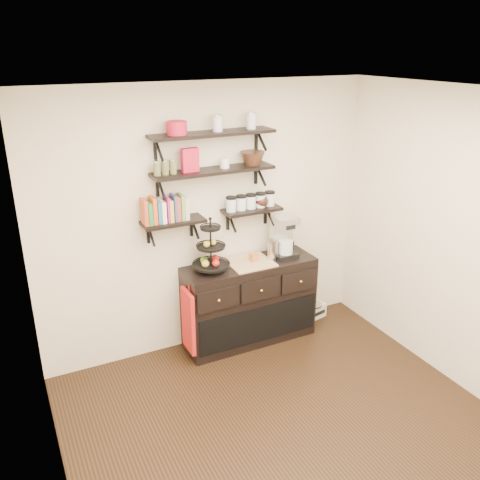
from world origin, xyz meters
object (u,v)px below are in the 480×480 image
(coffee_maker, at_px, (283,237))
(radio, at_px, (313,311))
(sideboard, at_px, (249,302))
(fruit_stand, at_px, (211,254))

(coffee_maker, relative_size, radio, 1.34)
(radio, bearing_deg, sideboard, 173.02)
(sideboard, distance_m, fruit_stand, 0.76)
(sideboard, xyz_separation_m, coffee_maker, (0.41, 0.03, 0.66))
(fruit_stand, distance_m, radio, 1.64)
(sideboard, relative_size, fruit_stand, 2.60)
(fruit_stand, height_order, coffee_maker, fruit_stand)
(fruit_stand, xyz_separation_m, radio, (1.31, 0.07, -1.00))
(sideboard, height_order, radio, sideboard)
(fruit_stand, bearing_deg, sideboard, -0.55)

